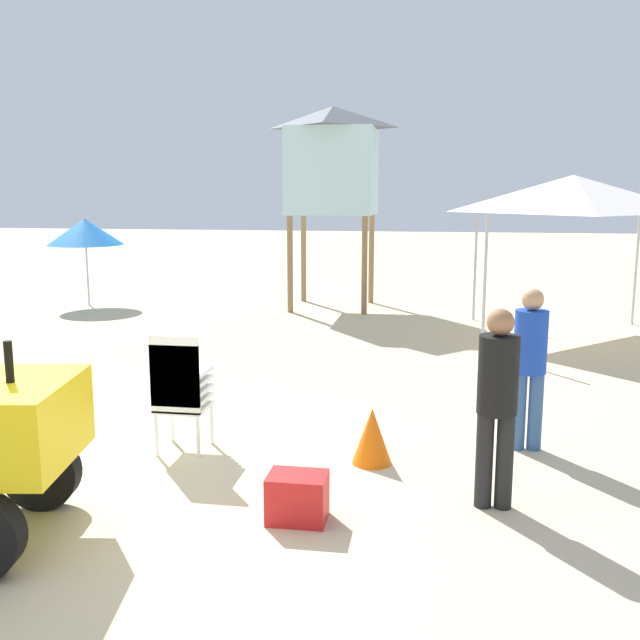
% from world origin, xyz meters
% --- Properties ---
extents(ground, '(80.00, 80.00, 0.00)m').
position_xyz_m(ground, '(0.00, 0.00, 0.00)').
color(ground, beige).
extents(stacked_plastic_chairs, '(0.48, 0.48, 1.20)m').
position_xyz_m(stacked_plastic_chairs, '(0.04, 1.28, 0.70)').
color(stacked_plastic_chairs, white).
rests_on(stacked_plastic_chairs, ground).
extents(lifeguard_near_left, '(0.32, 0.32, 1.64)m').
position_xyz_m(lifeguard_near_left, '(2.97, 0.51, 0.94)').
color(lifeguard_near_left, black).
rests_on(lifeguard_near_left, ground).
extents(lifeguard_near_center, '(0.32, 0.32, 1.62)m').
position_xyz_m(lifeguard_near_center, '(3.39, 1.93, 0.92)').
color(lifeguard_near_center, '#33598C').
rests_on(lifeguard_near_center, ground).
extents(popup_canopy, '(3.04, 3.04, 2.80)m').
position_xyz_m(popup_canopy, '(4.71, 7.77, 2.48)').
color(popup_canopy, '#B2B2B7').
rests_on(popup_canopy, ground).
extents(lifeguard_tower, '(1.98, 1.98, 4.28)m').
position_xyz_m(lifeguard_tower, '(0.22, 10.38, 3.16)').
color(lifeguard_tower, olive).
rests_on(lifeguard_tower, ground).
extents(beach_umbrella_left, '(1.65, 1.65, 1.93)m').
position_xyz_m(beach_umbrella_left, '(-5.19, 9.77, 1.64)').
color(beach_umbrella_left, beige).
rests_on(beach_umbrella_left, ground).
extents(traffic_cone_near, '(0.38, 0.38, 0.54)m').
position_xyz_m(traffic_cone_near, '(1.91, 1.31, 0.27)').
color(traffic_cone_near, orange).
rests_on(traffic_cone_near, ground).
extents(cooler_box, '(0.46, 0.34, 0.37)m').
position_xyz_m(cooler_box, '(1.44, 0.02, 0.19)').
color(cooler_box, red).
rests_on(cooler_box, ground).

